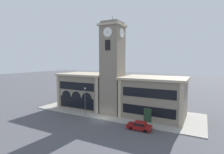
# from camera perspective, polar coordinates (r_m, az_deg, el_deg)

# --- Properties ---
(ground_plane) EXTENTS (300.00, 300.00, 0.00)m
(ground_plane) POSITION_cam_1_polar(r_m,az_deg,el_deg) (37.45, -3.51, -13.78)
(ground_plane) COLOR #4C4C51
(sidewalk_kerb) EXTENTS (38.99, 14.00, 0.15)m
(sidewalk_kerb) POSITION_cam_1_polar(r_m,az_deg,el_deg) (43.27, 1.42, -11.04)
(sidewalk_kerb) COLOR #A39E93
(sidewalk_kerb) RESTS_ON ground_plane
(clock_tower) EXTENTS (5.14, 5.14, 22.10)m
(clock_tower) POSITION_cam_1_polar(r_m,az_deg,el_deg) (39.80, 0.18, 2.78)
(clock_tower) COLOR gray
(clock_tower) RESTS_ON ground_plane
(town_hall_left_wing) EXTENTS (13.34, 9.90, 8.96)m
(town_hall_left_wing) POSITION_cam_1_polar(r_m,az_deg,el_deg) (47.09, -8.06, -4.22)
(town_hall_left_wing) COLOR gray
(town_hall_left_wing) RESTS_ON ground_plane
(town_hall_right_wing) EXTENTS (13.68, 9.90, 8.73)m
(town_hall_right_wing) POSITION_cam_1_polar(r_m,az_deg,el_deg) (39.51, 13.53, -6.30)
(town_hall_right_wing) COLOR gray
(town_hall_right_wing) RESTS_ON ground_plane
(parked_car_near) EXTENTS (4.29, 1.85, 1.41)m
(parked_car_near) POSITION_cam_1_polar(r_m,az_deg,el_deg) (32.58, 8.99, -15.43)
(parked_car_near) COLOR maroon
(parked_car_near) RESTS_ON ground_plane
(street_lamp) EXTENTS (0.36, 0.36, 6.22)m
(street_lamp) POSITION_cam_1_polar(r_m,az_deg,el_deg) (39.37, -8.79, -6.56)
(street_lamp) COLOR #4C4C51
(street_lamp) RESTS_ON sidewalk_kerb
(fire_hydrant) EXTENTS (0.22, 0.22, 0.87)m
(fire_hydrant) POSITION_cam_1_polar(r_m,az_deg,el_deg) (34.16, 10.18, -14.75)
(fire_hydrant) COLOR red
(fire_hydrant) RESTS_ON sidewalk_kerb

